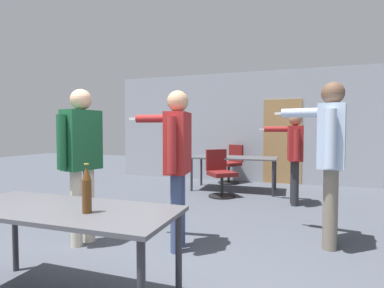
# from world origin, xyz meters

# --- Properties ---
(back_wall) EXTENTS (6.55, 0.12, 2.76)m
(back_wall) POSITION_xyz_m (0.03, 6.14, 1.37)
(back_wall) COLOR #A3A8B2
(back_wall) RESTS_ON ground_plane
(conference_table_near) EXTENTS (1.73, 0.70, 0.73)m
(conference_table_near) POSITION_xyz_m (-0.25, 0.25, 0.65)
(conference_table_near) COLOR #4C4C51
(conference_table_near) RESTS_ON ground_plane
(conference_table_far) EXTENTS (1.80, 0.83, 0.73)m
(conference_table_far) POSITION_xyz_m (0.15, 4.86, 0.66)
(conference_table_far) COLOR #4C4C51
(conference_table_far) RESTS_ON ground_plane
(person_right_polo) EXTENTS (0.81, 0.79, 1.82)m
(person_right_polo) POSITION_xyz_m (1.74, 2.11, 1.10)
(person_right_polo) COLOR slate
(person_right_polo) RESTS_ON ground_plane
(person_near_casual) EXTENTS (0.81, 0.57, 1.72)m
(person_near_casual) POSITION_xyz_m (0.17, 1.48, 1.05)
(person_near_casual) COLOR #3D4C75
(person_near_casual) RESTS_ON ground_plane
(person_center_tall) EXTENTS (0.77, 0.61, 1.59)m
(person_center_tall) POSITION_xyz_m (1.37, 3.97, 0.96)
(person_center_tall) COLOR #28282D
(person_center_tall) RESTS_ON ground_plane
(person_far_watching) EXTENTS (0.76, 0.72, 1.75)m
(person_far_watching) POSITION_xyz_m (-0.92, 1.29, 1.07)
(person_far_watching) COLOR beige
(person_far_watching) RESTS_ON ground_plane
(office_chair_far_right) EXTENTS (0.68, 0.69, 0.91)m
(office_chair_far_right) POSITION_xyz_m (-0.00, 4.22, 0.42)
(office_chair_far_right) COLOR black
(office_chair_far_right) RESTS_ON ground_plane
(office_chair_side_rolled) EXTENTS (0.66, 0.68, 0.94)m
(office_chair_side_rolled) POSITION_xyz_m (-0.10, 5.76, 0.44)
(office_chair_side_rolled) COLOR black
(office_chair_side_rolled) RESTS_ON ground_plane
(beer_bottle) EXTENTS (0.06, 0.06, 0.34)m
(beer_bottle) POSITION_xyz_m (0.02, 0.19, 0.89)
(beer_bottle) COLOR #563314
(beer_bottle) RESTS_ON conference_table_near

